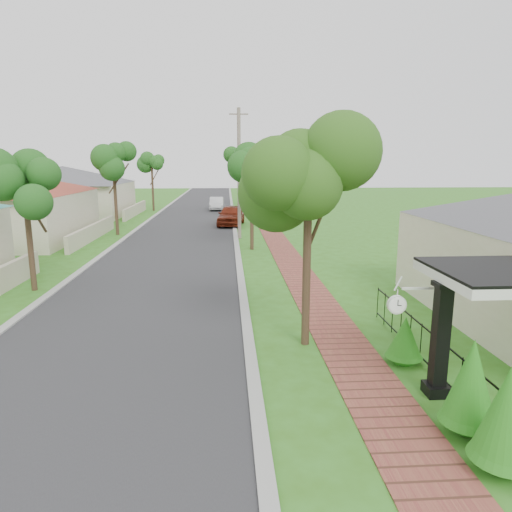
# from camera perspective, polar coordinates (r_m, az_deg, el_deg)

# --- Properties ---
(ground) EXTENTS (160.00, 160.00, 0.00)m
(ground) POSITION_cam_1_polar(r_m,az_deg,el_deg) (10.96, -3.87, -15.11)
(ground) COLOR #346A19
(ground) RESTS_ON ground
(road) EXTENTS (7.00, 120.00, 0.02)m
(road) POSITION_cam_1_polar(r_m,az_deg,el_deg) (30.35, -9.45, 2.13)
(road) COLOR #28282B
(road) RESTS_ON ground
(kerb_right) EXTENTS (0.30, 120.00, 0.10)m
(kerb_right) POSITION_cam_1_polar(r_m,az_deg,el_deg) (30.20, -2.54, 2.23)
(kerb_right) COLOR #9E9E99
(kerb_right) RESTS_ON ground
(kerb_left) EXTENTS (0.30, 120.00, 0.10)m
(kerb_left) POSITION_cam_1_polar(r_m,az_deg,el_deg) (30.94, -16.19, 2.01)
(kerb_left) COLOR #9E9E99
(kerb_left) RESTS_ON ground
(sidewalk) EXTENTS (1.50, 120.00, 0.03)m
(sidewalk) POSITION_cam_1_polar(r_m,az_deg,el_deg) (30.36, 2.38, 2.28)
(sidewalk) COLOR brown
(sidewalk) RESTS_ON ground
(porch_post) EXTENTS (0.48, 0.48, 2.52)m
(porch_post) POSITION_cam_1_polar(r_m,az_deg,el_deg) (10.57, 21.97, -10.37)
(porch_post) COLOR black
(porch_post) RESTS_ON ground
(picket_fence) EXTENTS (0.03, 8.02, 1.00)m
(picket_fence) POSITION_cam_1_polar(r_m,az_deg,el_deg) (11.76, 21.21, -11.14)
(picket_fence) COLOR black
(picket_fence) RESTS_ON ground
(street_trees) EXTENTS (10.70, 37.65, 5.89)m
(street_trees) POSITION_cam_1_polar(r_m,az_deg,el_deg) (36.76, -8.43, 10.90)
(street_trees) COLOR #382619
(street_trees) RESTS_ON ground
(hedge_row) EXTENTS (0.93, 4.99, 1.97)m
(hedge_row) POSITION_cam_1_polar(r_m,az_deg,el_deg) (9.63, 24.51, -14.60)
(hedge_row) COLOR #1C7116
(hedge_row) RESTS_ON ground
(far_house_grey) EXTENTS (15.56, 15.56, 4.60)m
(far_house_grey) POSITION_cam_1_polar(r_m,az_deg,el_deg) (46.38, -22.79, 7.54)
(far_house_grey) COLOR beige
(far_house_grey) RESTS_ON ground
(parked_car_red) EXTENTS (2.44, 4.88, 1.60)m
(parked_car_red) POSITION_cam_1_polar(r_m,az_deg,el_deg) (36.35, -3.15, 5.10)
(parked_car_red) COLOR maroon
(parked_car_red) RESTS_ON ground
(parked_car_white) EXTENTS (1.41, 3.99, 1.31)m
(parked_car_white) POSITION_cam_1_polar(r_m,az_deg,el_deg) (48.47, -4.95, 6.54)
(parked_car_white) COLOR silver
(parked_car_white) RESTS_ON ground
(near_tree) EXTENTS (2.17, 2.17, 5.58)m
(near_tree) POSITION_cam_1_polar(r_m,az_deg,el_deg) (11.95, 6.60, 9.26)
(near_tree) COLOR #382619
(near_tree) RESTS_ON ground
(utility_pole) EXTENTS (1.20, 0.24, 8.29)m
(utility_pole) POSITION_cam_1_polar(r_m,az_deg,el_deg) (29.80, -2.12, 10.24)
(utility_pole) COLOR gray
(utility_pole) RESTS_ON ground
(station_clock) EXTENTS (0.99, 0.13, 0.59)m
(station_clock) POSITION_cam_1_polar(r_m,az_deg,el_deg) (10.33, 17.38, -5.66)
(station_clock) COLOR white
(station_clock) RESTS_ON ground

